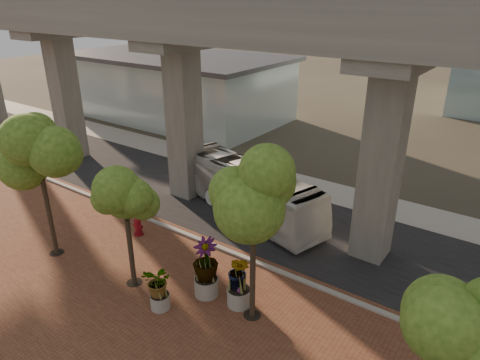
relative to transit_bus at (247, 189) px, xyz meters
The scene contains 17 objects.
ground 2.91m from the transit_bus, 55.42° to the right, with size 160.00×160.00×0.00m, color #332E25.
brick_plaza 10.25m from the transit_bus, 82.00° to the right, with size 70.00×13.00×0.06m, color brown.
asphalt_road 2.05m from the transit_bus, ahead, with size 90.00×8.00×0.04m, color black.
curb_strip 4.52m from the transit_bus, 70.77° to the right, with size 70.00×0.25×0.16m, color #A29E96.
far_sidewalk 5.82m from the transit_bus, 75.47° to the left, with size 90.00×3.00×0.06m, color #A29E96.
transit_viaduct 5.95m from the transit_bus, ahead, with size 72.00×5.60×12.40m.
station_pavilion 23.30m from the transit_bus, 143.11° to the left, with size 23.00×13.00×6.30m.
transit_bus is the anchor object (origin of this frame).
fire_hydrant 6.41m from the transit_bus, 120.20° to the right, with size 0.55×0.49×1.10m.
planter_front 9.16m from the transit_bus, 77.82° to the right, with size 1.77×1.77×1.94m.
planter_right 7.77m from the transit_bus, 67.97° to the right, with size 2.50×2.50×2.67m.
planter_left 8.22m from the transit_bus, 57.52° to the right, with size 2.18×2.18×2.40m.
street_tree_far_west 11.06m from the transit_bus, 119.67° to the right, with size 4.06×4.06×7.00m.
street_tree_near_west 8.86m from the transit_bus, 91.39° to the right, with size 3.25×3.25×5.59m.
street_tree_near_east 9.71m from the transit_bus, 53.87° to the right, with size 3.96×3.96×7.23m.
street_tree_far_east 15.55m from the transit_bus, 34.71° to the right, with size 3.14×3.14×5.57m.
streetlamp_west 11.04m from the transit_bus, 151.94° to the left, with size 0.46×1.34×9.26m.
Camera 1 is at (11.26, -16.36, 11.77)m, focal length 32.00 mm.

